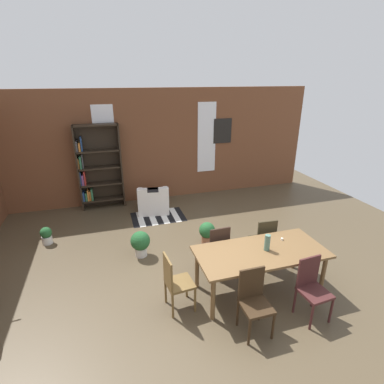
# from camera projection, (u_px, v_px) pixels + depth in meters

# --- Properties ---
(ground_plane) EXTENTS (11.15, 11.15, 0.00)m
(ground_plane) POSITION_uv_depth(u_px,v_px,m) (209.00, 287.00, 5.15)
(ground_plane) COLOR brown
(back_wall_brick) EXTENTS (9.20, 0.12, 3.13)m
(back_wall_brick) POSITION_uv_depth(u_px,v_px,m) (158.00, 146.00, 8.46)
(back_wall_brick) COLOR brown
(back_wall_brick) RESTS_ON ground
(window_pane_0) EXTENTS (0.55, 0.02, 2.04)m
(window_pane_0) POSITION_uv_depth(u_px,v_px,m) (106.00, 144.00, 7.96)
(window_pane_0) COLOR white
(window_pane_1) EXTENTS (0.55, 0.02, 2.04)m
(window_pane_1) POSITION_uv_depth(u_px,v_px,m) (207.00, 138.00, 8.73)
(window_pane_1) COLOR white
(dining_table) EXTENTS (2.12, 0.97, 0.78)m
(dining_table) POSITION_uv_depth(u_px,v_px,m) (261.00, 255.00, 4.83)
(dining_table) COLOR brown
(dining_table) RESTS_ON ground
(vase_on_table) EXTENTS (0.09, 0.09, 0.27)m
(vase_on_table) POSITION_uv_depth(u_px,v_px,m) (267.00, 243.00, 4.78)
(vase_on_table) COLOR #4C7266
(vase_on_table) RESTS_ON dining_table
(tealight_candle_0) EXTENTS (0.04, 0.04, 0.04)m
(tealight_candle_0) POSITION_uv_depth(u_px,v_px,m) (282.00, 239.00, 5.12)
(tealight_candle_0) COLOR silver
(tealight_candle_0) RESTS_ON dining_table
(dining_chair_far_left) EXTENTS (0.41, 0.41, 0.95)m
(dining_chair_far_left) POSITION_uv_depth(u_px,v_px,m) (217.00, 247.00, 5.40)
(dining_chair_far_left) COLOR #2F1F18
(dining_chair_far_left) RESTS_ON ground
(dining_chair_head_left) EXTENTS (0.43, 0.43, 0.95)m
(dining_chair_head_left) POSITION_uv_depth(u_px,v_px,m) (175.00, 281.00, 4.51)
(dining_chair_head_left) COLOR brown
(dining_chair_head_left) RESTS_ON ground
(dining_chair_near_right) EXTENTS (0.43, 0.43, 0.95)m
(dining_chair_near_right) POSITION_uv_depth(u_px,v_px,m) (312.00, 286.00, 4.39)
(dining_chair_near_right) COLOR #411E1E
(dining_chair_near_right) RESTS_ON ground
(dining_chair_near_left) EXTENTS (0.40, 0.40, 0.95)m
(dining_chair_near_left) POSITION_uv_depth(u_px,v_px,m) (254.00, 299.00, 4.14)
(dining_chair_near_left) COLOR #332313
(dining_chair_near_left) RESTS_ON ground
(dining_chair_far_right) EXTENTS (0.42, 0.42, 0.95)m
(dining_chair_far_right) POSITION_uv_depth(u_px,v_px,m) (263.00, 239.00, 5.66)
(dining_chair_far_right) COLOR #302A1A
(dining_chair_far_right) RESTS_ON ground
(bookshelf_tall) EXTENTS (1.14, 0.32, 2.28)m
(bookshelf_tall) POSITION_uv_depth(u_px,v_px,m) (97.00, 168.00, 7.94)
(bookshelf_tall) COLOR #2D2319
(bookshelf_tall) RESTS_ON ground
(armchair_white) EXTENTS (0.91, 0.91, 0.75)m
(armchair_white) POSITION_uv_depth(u_px,v_px,m) (153.00, 201.00, 7.98)
(armchair_white) COLOR white
(armchair_white) RESTS_ON ground
(potted_plant_by_shelf) EXTENTS (0.34, 0.34, 0.52)m
(potted_plant_by_shelf) POSITION_uv_depth(u_px,v_px,m) (207.00, 232.00, 6.36)
(potted_plant_by_shelf) COLOR #9E6042
(potted_plant_by_shelf) RESTS_ON ground
(potted_plant_corner) EXTENTS (0.39, 0.39, 0.53)m
(potted_plant_corner) POSITION_uv_depth(u_px,v_px,m) (140.00, 242.00, 5.96)
(potted_plant_corner) COLOR silver
(potted_plant_corner) RESTS_ON ground
(potted_plant_window) EXTENTS (0.24, 0.24, 0.38)m
(potted_plant_window) POSITION_uv_depth(u_px,v_px,m) (46.00, 235.00, 6.43)
(potted_plant_window) COLOR silver
(potted_plant_window) RESTS_ON ground
(striped_rug) EXTENTS (1.35, 0.89, 0.01)m
(striped_rug) POSITION_uv_depth(u_px,v_px,m) (158.00, 217.00, 7.72)
(striped_rug) COLOR black
(striped_rug) RESTS_ON ground
(framed_picture) EXTENTS (0.56, 0.03, 0.72)m
(framed_picture) POSITION_uv_depth(u_px,v_px,m) (222.00, 131.00, 8.79)
(framed_picture) COLOR black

